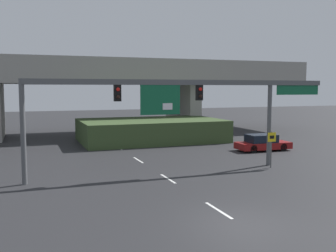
# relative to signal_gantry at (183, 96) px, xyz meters

# --- Properties ---
(ground_plane) EXTENTS (160.00, 160.00, 0.00)m
(ground_plane) POSITION_rel_signal_gantry_xyz_m (-1.49, -9.36, -4.72)
(ground_plane) COLOR #262628
(lane_markings) EXTENTS (0.14, 27.38, 0.01)m
(lane_markings) POSITION_rel_signal_gantry_xyz_m (-1.49, 4.85, -4.71)
(lane_markings) COLOR silver
(lane_markings) RESTS_ON ground
(signal_gantry) EXTENTS (19.60, 0.44, 5.70)m
(signal_gantry) POSITION_rel_signal_gantry_xyz_m (0.00, 0.00, 0.00)
(signal_gantry) COLOR #515456
(signal_gantry) RESTS_ON ground
(speed_limit_sign) EXTENTS (0.60, 0.11, 2.37)m
(speed_limit_sign) POSITION_rel_signal_gantry_xyz_m (5.91, -0.78, -3.17)
(speed_limit_sign) COLOR #4C4C4C
(speed_limit_sign) RESTS_ON ground
(overpass_bridge) EXTENTS (49.05, 9.99, 8.30)m
(overpass_bridge) POSITION_rel_signal_gantry_xyz_m (-1.49, 21.77, 1.37)
(overpass_bridge) COLOR gray
(overpass_bridge) RESTS_ON ground
(grass_embankment) EXTENTS (13.63, 8.44, 2.11)m
(grass_embankment) POSITION_rel_signal_gantry_xyz_m (2.54, 14.45, -3.66)
(grass_embankment) COLOR #384C28
(grass_embankment) RESTS_ON ground
(parked_sedan_near_right) EXTENTS (4.57, 2.00, 1.35)m
(parked_sedan_near_right) POSITION_rel_signal_gantry_xyz_m (9.45, 5.52, -4.09)
(parked_sedan_near_right) COLOR maroon
(parked_sedan_near_right) RESTS_ON ground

